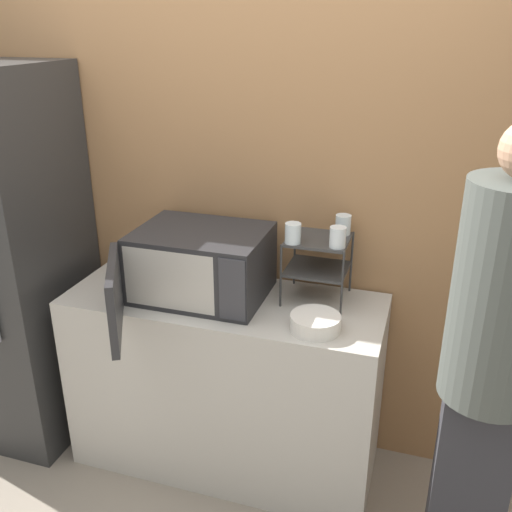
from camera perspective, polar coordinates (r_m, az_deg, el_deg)
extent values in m
plane|color=gray|center=(2.87, -4.95, -22.76)|extent=(12.00, 12.00, 0.00)
cube|color=#9E7047|center=(2.68, -1.04, 6.58)|extent=(8.00, 0.06, 2.60)
cube|color=#B7B2A8|center=(2.78, -3.05, -12.46)|extent=(1.43, 0.55, 0.89)
cube|color=#262628|center=(2.54, -5.40, -0.69)|extent=(0.57, 0.43, 0.30)
cube|color=#B7B2A8|center=(2.39, -8.75, -2.43)|extent=(0.41, 0.01, 0.26)
cube|color=#333338|center=(2.28, -2.40, -3.44)|extent=(0.11, 0.01, 0.27)
cube|color=#262628|center=(2.28, -13.93, -4.05)|extent=(0.24, 0.40, 0.29)
cylinder|color=#333333|center=(2.42, 2.49, -2.02)|extent=(0.01, 0.01, 0.29)
cylinder|color=#333333|center=(2.37, 8.62, -2.80)|extent=(0.01, 0.01, 0.29)
cylinder|color=#333333|center=(2.64, 3.88, 0.07)|extent=(0.01, 0.01, 0.29)
cylinder|color=#333333|center=(2.59, 9.52, -0.61)|extent=(0.01, 0.01, 0.29)
cube|color=#333333|center=(2.50, 6.12, -1.29)|extent=(0.26, 0.24, 0.01)
cube|color=#333333|center=(2.45, 6.26, 1.65)|extent=(0.26, 0.24, 0.01)
cylinder|color=silver|center=(2.37, 3.72, 2.30)|extent=(0.07, 0.07, 0.09)
cylinder|color=silver|center=(2.50, 8.71, 3.12)|extent=(0.07, 0.07, 0.09)
cylinder|color=silver|center=(2.35, 8.17, 1.88)|extent=(0.07, 0.07, 0.09)
cylinder|color=silver|center=(2.31, 5.93, -7.25)|extent=(0.11, 0.11, 0.01)
cylinder|color=silver|center=(2.30, 5.95, -6.64)|extent=(0.20, 0.20, 0.06)
cube|color=#2D2D33|center=(2.41, 20.40, -21.04)|extent=(0.26, 0.16, 0.86)
cylinder|color=#474C47|center=(1.97, 23.53, -3.66)|extent=(0.32, 0.32, 0.75)
cube|color=#2D2D2D|center=(3.08, -24.05, -0.45)|extent=(0.70, 0.62, 1.87)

